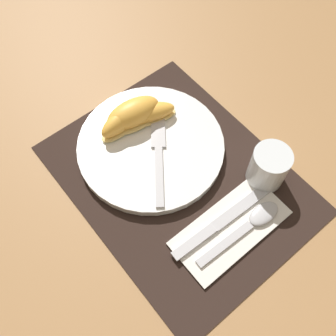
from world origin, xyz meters
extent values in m
plane|color=#A37547|center=(0.00, 0.00, 0.00)|extent=(3.00, 3.00, 0.00)
cube|color=black|center=(0.00, 0.00, 0.00)|extent=(0.45, 0.35, 0.00)
cylinder|color=white|center=(-0.08, 0.00, 0.01)|extent=(0.27, 0.27, 0.02)
cylinder|color=silver|center=(0.10, 0.12, 0.04)|extent=(0.07, 0.07, 0.08)
cylinder|color=#F9AD19|center=(0.10, 0.12, 0.02)|extent=(0.05, 0.05, 0.03)
cube|color=white|center=(0.13, 0.01, 0.01)|extent=(0.10, 0.20, 0.00)
cube|color=#BCBCC1|center=(0.11, -0.06, 0.01)|extent=(0.02, 0.09, 0.01)
cube|color=#BCBCC1|center=(0.11, 0.05, 0.01)|extent=(0.02, 0.13, 0.01)
cube|color=#BCBCC1|center=(0.14, -0.02, 0.01)|extent=(0.02, 0.11, 0.01)
ellipsoid|color=#BCBCC1|center=(0.15, 0.06, 0.01)|extent=(0.04, 0.06, 0.01)
cube|color=#BCBCC1|center=(-0.02, -0.03, 0.02)|extent=(0.10, 0.08, 0.00)
cube|color=#BCBCC1|center=(-0.09, 0.03, 0.02)|extent=(0.07, 0.07, 0.00)
ellipsoid|color=#F4DB84|center=(-0.13, 0.02, 0.02)|extent=(0.09, 0.13, 0.01)
ellipsoid|color=#F9B242|center=(-0.13, 0.02, 0.04)|extent=(0.09, 0.13, 0.03)
ellipsoid|color=#F4DB84|center=(-0.14, 0.01, 0.02)|extent=(0.07, 0.12, 0.01)
ellipsoid|color=#F9B242|center=(-0.14, 0.01, 0.04)|extent=(0.07, 0.11, 0.05)
ellipsoid|color=#F4DB84|center=(-0.14, -0.01, 0.02)|extent=(0.05, 0.11, 0.01)
ellipsoid|color=#F9B242|center=(-0.14, -0.01, 0.04)|extent=(0.05, 0.11, 0.04)
camera|label=1|loc=(0.24, -0.22, 0.63)|focal=42.00mm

